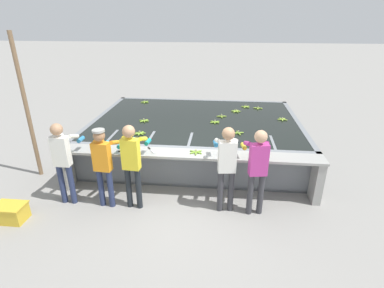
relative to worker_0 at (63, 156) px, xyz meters
name	(u,v)px	position (x,y,z in m)	size (l,w,h in m)	color
ground_plane	(185,199)	(2.30, 0.32, -1.00)	(80.00, 80.00, 0.00)	gray
wash_tank	(196,135)	(2.30, 2.74, -0.54)	(5.41, 3.97, 0.93)	gray
work_ledge	(186,164)	(2.30, 0.54, -0.32)	(5.41, 0.45, 0.93)	#9E9E99
worker_0	(63,156)	(0.00, 0.00, 0.00)	(0.41, 0.72, 1.67)	navy
worker_1	(103,161)	(0.80, -0.03, -0.04)	(0.44, 0.73, 1.60)	navy
worker_2	(132,159)	(1.35, -0.02, 0.01)	(0.45, 0.73, 1.69)	#1E2328
worker_3	(227,162)	(3.10, 0.06, 0.01)	(0.47, 0.74, 1.69)	#38383D
worker_4	(258,165)	(3.65, 0.02, 0.00)	(0.48, 0.74, 1.68)	#38383D
banana_bunch_floating_0	(282,119)	(4.57, 2.87, -0.06)	(0.27, 0.27, 0.08)	#9EC642
banana_bunch_floating_1	(236,111)	(3.37, 3.48, -0.06)	(0.28, 0.26, 0.08)	#93BC3D
banana_bunch_floating_2	(222,116)	(2.97, 2.97, -0.06)	(0.28, 0.28, 0.08)	#93BC3D
banana_bunch_floating_3	(246,107)	(3.68, 3.98, -0.06)	(0.27, 0.28, 0.08)	#93BC3D
banana_bunch_floating_4	(258,108)	(4.03, 3.87, -0.06)	(0.28, 0.28, 0.08)	#9EC642
banana_bunch_floating_5	(238,133)	(3.37, 1.74, -0.06)	(0.28, 0.28, 0.08)	#7FAD33
banana_bunch_floating_6	(144,121)	(0.97, 2.38, -0.06)	(0.28, 0.27, 0.08)	#7FAD33
banana_bunch_floating_7	(140,133)	(1.10, 1.48, -0.06)	(0.28, 0.27, 0.08)	#7FAD33
banana_bunch_floating_8	(145,102)	(0.53, 4.19, -0.06)	(0.28, 0.27, 0.08)	#7FAD33
banana_bunch_floating_9	(215,122)	(2.81, 2.47, -0.06)	(0.26, 0.28, 0.08)	#7FAD33
banana_bunch_ledge_0	(101,150)	(0.56, 0.48, -0.05)	(0.28, 0.27, 0.08)	#7FAD33
banana_bunch_ledge_1	(196,152)	(2.49, 0.57, -0.05)	(0.27, 0.28, 0.08)	#75A333
knife_0	(124,151)	(1.04, 0.50, -0.06)	(0.33, 0.18, 0.02)	silver
knife_1	(150,149)	(1.55, 0.62, -0.06)	(0.22, 0.31, 0.02)	silver
crate	(11,213)	(-0.77, -0.70, -0.84)	(0.55, 0.39, 0.32)	gold
support_post_left	(27,109)	(-1.24, 1.01, 0.60)	(0.09, 0.09, 3.20)	#846647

